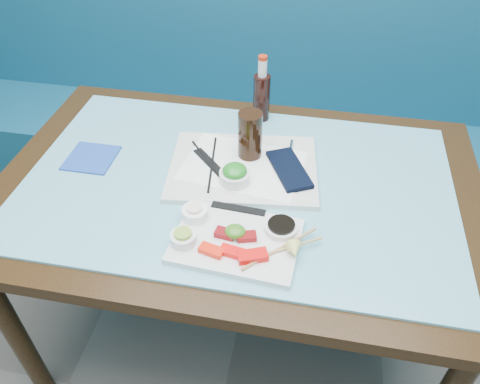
% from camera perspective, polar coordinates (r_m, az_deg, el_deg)
% --- Properties ---
extents(booth_bench, '(3.00, 0.56, 1.17)m').
position_cam_1_polar(booth_bench, '(2.24, 3.84, 7.54)').
color(booth_bench, navy).
rests_on(booth_bench, ground).
extents(dining_table, '(1.40, 0.90, 0.75)m').
position_cam_1_polar(dining_table, '(1.41, -0.33, -1.54)').
color(dining_table, black).
rests_on(dining_table, ground).
extents(glass_top, '(1.22, 0.76, 0.01)m').
position_cam_1_polar(glass_top, '(1.35, -0.35, 1.16)').
color(glass_top, '#60AAC0').
rests_on(glass_top, dining_table).
extents(sashimi_plate, '(0.32, 0.24, 0.02)m').
position_cam_1_polar(sashimi_plate, '(1.17, -0.45, -5.98)').
color(sashimi_plate, white).
rests_on(sashimi_plate, glass_top).
extents(salmon_left, '(0.07, 0.04, 0.01)m').
position_cam_1_polar(salmon_left, '(1.13, -3.50, -7.12)').
color(salmon_left, '#FF220A').
rests_on(salmon_left, sashimi_plate).
extents(salmon_mid, '(0.06, 0.04, 0.01)m').
position_cam_1_polar(salmon_mid, '(1.12, -0.94, -7.31)').
color(salmon_mid, '#FF0D0A').
rests_on(salmon_mid, sashimi_plate).
extents(salmon_right, '(0.08, 0.06, 0.02)m').
position_cam_1_polar(salmon_right, '(1.11, 1.55, -7.81)').
color(salmon_right, red).
rests_on(salmon_right, sashimi_plate).
extents(tuna_left, '(0.05, 0.04, 0.02)m').
position_cam_1_polar(tuna_left, '(1.16, -1.86, -5.07)').
color(tuna_left, maroon).
rests_on(tuna_left, sashimi_plate).
extents(tuna_right, '(0.05, 0.04, 0.02)m').
position_cam_1_polar(tuna_right, '(1.16, 0.82, -5.45)').
color(tuna_right, maroon).
rests_on(tuna_right, sashimi_plate).
extents(seaweed_garnish, '(0.06, 0.06, 0.03)m').
position_cam_1_polar(seaweed_garnish, '(1.16, -0.60, -4.84)').
color(seaweed_garnish, '#38751B').
rests_on(seaweed_garnish, sashimi_plate).
extents(ramekin_wasabi, '(0.07, 0.07, 0.03)m').
position_cam_1_polar(ramekin_wasabi, '(1.15, -6.92, -5.63)').
color(ramekin_wasabi, white).
rests_on(ramekin_wasabi, sashimi_plate).
extents(wasabi_fill, '(0.05, 0.05, 0.01)m').
position_cam_1_polar(wasabi_fill, '(1.14, -6.99, -5.02)').
color(wasabi_fill, '#84AF38').
rests_on(wasabi_fill, ramekin_wasabi).
extents(ramekin_ginger, '(0.07, 0.07, 0.03)m').
position_cam_1_polar(ramekin_ginger, '(1.21, -5.53, -2.58)').
color(ramekin_ginger, white).
rests_on(ramekin_ginger, sashimi_plate).
extents(ginger_fill, '(0.05, 0.05, 0.01)m').
position_cam_1_polar(ginger_fill, '(1.20, -5.59, -1.96)').
color(ginger_fill, '#FFE4D1').
rests_on(ginger_fill, ramekin_ginger).
extents(soy_dish, '(0.10, 0.10, 0.02)m').
position_cam_1_polar(soy_dish, '(1.18, 5.04, -4.36)').
color(soy_dish, white).
rests_on(soy_dish, sashimi_plate).
extents(soy_fill, '(0.09, 0.09, 0.01)m').
position_cam_1_polar(soy_fill, '(1.17, 5.07, -3.97)').
color(soy_fill, black).
rests_on(soy_fill, soy_dish).
extents(lemon_wedge, '(0.05, 0.04, 0.04)m').
position_cam_1_polar(lemon_wedge, '(1.12, 6.62, -7.09)').
color(lemon_wedge, '#E7EA6F').
rests_on(lemon_wedge, sashimi_plate).
extents(chopstick_sleeve, '(0.15, 0.03, 0.00)m').
position_cam_1_polar(chopstick_sleeve, '(1.24, -0.20, -2.02)').
color(chopstick_sleeve, black).
rests_on(chopstick_sleeve, sashimi_plate).
extents(wooden_chopstick_a, '(0.16, 0.17, 0.01)m').
position_cam_1_polar(wooden_chopstick_a, '(1.14, 4.87, -6.87)').
color(wooden_chopstick_a, '#AC8051').
rests_on(wooden_chopstick_a, sashimi_plate).
extents(wooden_chopstick_b, '(0.18, 0.11, 0.01)m').
position_cam_1_polar(wooden_chopstick_b, '(1.14, 5.37, -6.94)').
color(wooden_chopstick_b, tan).
rests_on(wooden_chopstick_b, sashimi_plate).
extents(serving_tray, '(0.46, 0.37, 0.02)m').
position_cam_1_polar(serving_tray, '(1.38, 0.38, 2.95)').
color(serving_tray, silver).
rests_on(serving_tray, glass_top).
extents(paper_placemat, '(0.37, 0.28, 0.00)m').
position_cam_1_polar(paper_placemat, '(1.37, 0.38, 3.24)').
color(paper_placemat, white).
rests_on(paper_placemat, serving_tray).
extents(seaweed_bowl, '(0.10, 0.10, 0.03)m').
position_cam_1_polar(seaweed_bowl, '(1.31, -0.65, 1.84)').
color(seaweed_bowl, white).
rests_on(seaweed_bowl, serving_tray).
extents(seaweed_salad, '(0.08, 0.08, 0.03)m').
position_cam_1_polar(seaweed_salad, '(1.29, -0.65, 2.61)').
color(seaweed_salad, '#1B771C').
rests_on(seaweed_salad, seaweed_bowl).
extents(cola_glass, '(0.08, 0.08, 0.15)m').
position_cam_1_polar(cola_glass, '(1.37, 1.23, 6.96)').
color(cola_glass, black).
rests_on(cola_glass, serving_tray).
extents(navy_pouch, '(0.15, 0.20, 0.01)m').
position_cam_1_polar(navy_pouch, '(1.36, 6.00, 2.77)').
color(navy_pouch, black).
rests_on(navy_pouch, serving_tray).
extents(fork, '(0.01, 0.08, 0.01)m').
position_cam_1_polar(fork, '(1.44, 6.21, 5.30)').
color(fork, silver).
rests_on(fork, serving_tray).
extents(black_chopstick_a, '(0.16, 0.20, 0.01)m').
position_cam_1_polar(black_chopstick_a, '(1.38, -3.74, 3.53)').
color(black_chopstick_a, black).
rests_on(black_chopstick_a, serving_tray).
extents(black_chopstick_b, '(0.04, 0.26, 0.01)m').
position_cam_1_polar(black_chopstick_b, '(1.38, -3.42, 3.50)').
color(black_chopstick_b, black).
rests_on(black_chopstick_b, serving_tray).
extents(tray_sleeve, '(0.14, 0.14, 0.00)m').
position_cam_1_polar(tray_sleeve, '(1.38, -3.58, 3.48)').
color(tray_sleeve, black).
rests_on(tray_sleeve, serving_tray).
extents(cola_bottle_body, '(0.07, 0.07, 0.16)m').
position_cam_1_polar(cola_bottle_body, '(1.57, 2.64, 11.40)').
color(cola_bottle_body, black).
rests_on(cola_bottle_body, glass_top).
extents(cola_bottle_neck, '(0.03, 0.03, 0.06)m').
position_cam_1_polar(cola_bottle_neck, '(1.52, 2.77, 14.86)').
color(cola_bottle_neck, silver).
rests_on(cola_bottle_neck, cola_bottle_body).
extents(cola_bottle_cap, '(0.03, 0.03, 0.01)m').
position_cam_1_polar(cola_bottle_cap, '(1.51, 2.81, 16.02)').
color(cola_bottle_cap, '#B3220B').
rests_on(cola_bottle_cap, cola_bottle_neck).
extents(blue_napkin, '(0.14, 0.14, 0.01)m').
position_cam_1_polar(blue_napkin, '(1.50, -17.68, 3.99)').
color(blue_napkin, '#1B4098').
rests_on(blue_napkin, glass_top).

